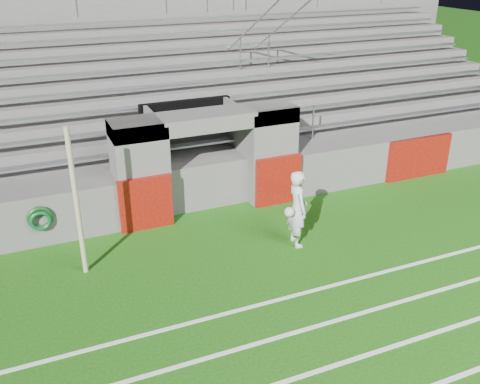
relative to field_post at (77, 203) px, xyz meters
name	(u,v)px	position (x,y,z in m)	size (l,w,h in m)	color
ground	(264,272)	(3.50, -1.55, -1.62)	(90.00, 90.00, 0.00)	#174E0D
field_post	(77,203)	(0.00, 0.00, 0.00)	(0.11, 0.11, 3.23)	tan
stadium_structure	(160,110)	(3.50, 6.42, -0.13)	(26.00, 8.48, 5.42)	#565451
goalkeeper_with_ball	(297,208)	(4.71, -0.72, -0.70)	(0.65, 0.71, 1.83)	silver
hose_coil	(40,219)	(-0.72, 1.39, -0.87)	(0.58, 0.15, 0.59)	#0C4014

